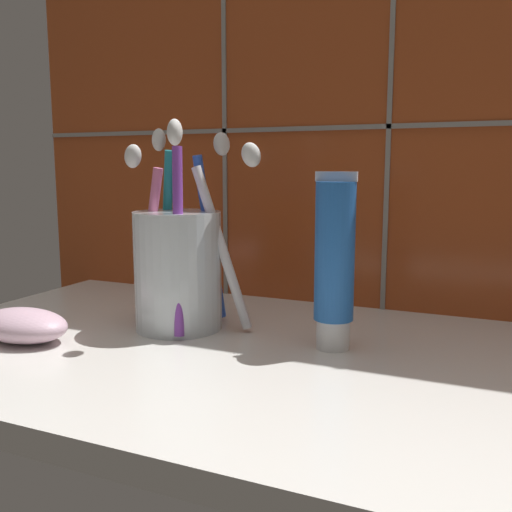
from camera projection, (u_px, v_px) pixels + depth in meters
sink_counter at (313, 370)px, 45.74cm from camera, size 75.08×37.03×2.00cm
tile_wall_backsplash at (375, 61)px, 58.47cm from camera, size 85.08×1.72×55.74cm
toothbrush_cup at (179, 265)px, 53.16cm from camera, size 13.54×10.14×19.16cm
toothpaste_tube at (334, 262)px, 46.91cm from camera, size 3.46×3.30×14.74cm
soap_bar at (23, 325)px, 49.69cm from camera, size 8.78×5.51×2.89cm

